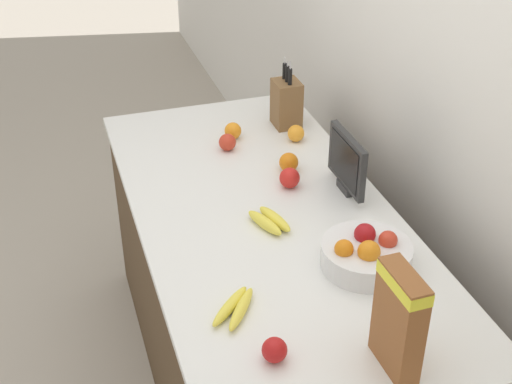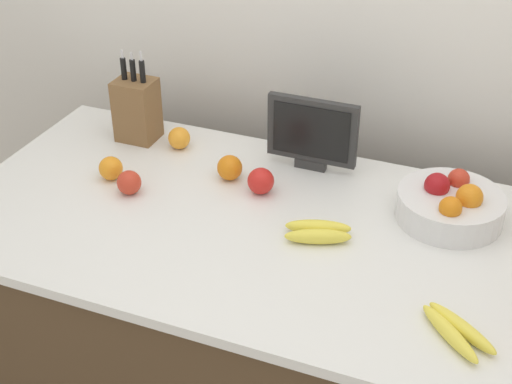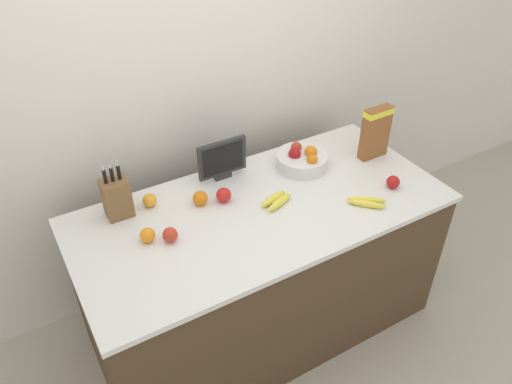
# 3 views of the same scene
# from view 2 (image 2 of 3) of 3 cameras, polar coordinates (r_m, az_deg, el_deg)

# --- Properties ---
(wall_back) EXTENTS (9.00, 0.06, 2.60)m
(wall_back) POSITION_cam_2_polar(r_m,az_deg,el_deg) (2.33, 8.67, 14.31)
(wall_back) COLOR silver
(wall_back) RESTS_ON ground_plane
(counter) EXTENTS (1.92, 0.91, 0.89)m
(counter) POSITION_cam_2_polar(r_m,az_deg,el_deg) (2.22, 2.49, -12.39)
(counter) COLOR #4C3823
(counter) RESTS_ON ground_plane
(knife_block) EXTENTS (0.13, 0.11, 0.31)m
(knife_block) POSITION_cam_2_polar(r_m,az_deg,el_deg) (2.36, -9.52, 6.57)
(knife_block) COLOR brown
(knife_block) RESTS_ON counter
(small_monitor) EXTENTS (0.28, 0.03, 0.23)m
(small_monitor) POSITION_cam_2_polar(r_m,az_deg,el_deg) (2.15, 4.51, 4.78)
(small_monitor) COLOR #2D2D2D
(small_monitor) RESTS_ON counter
(fruit_bowl) EXTENTS (0.29, 0.29, 0.13)m
(fruit_bowl) POSITION_cam_2_polar(r_m,az_deg,el_deg) (2.02, 15.29, -0.97)
(fruit_bowl) COLOR silver
(fruit_bowl) RESTS_ON counter
(banana_bunch_left) EXTENTS (0.19, 0.18, 0.03)m
(banana_bunch_left) POSITION_cam_2_polar(r_m,az_deg,el_deg) (1.67, 15.68, -10.61)
(banana_bunch_left) COLOR yellow
(banana_bunch_left) RESTS_ON counter
(banana_bunch_right) EXTENTS (0.19, 0.14, 0.04)m
(banana_bunch_right) POSITION_cam_2_polar(r_m,az_deg,el_deg) (1.90, 4.99, -3.19)
(banana_bunch_right) COLOR yellow
(banana_bunch_right) RESTS_ON counter
(apple_front) EXTENTS (0.07, 0.07, 0.07)m
(apple_front) POSITION_cam_2_polar(r_m,az_deg,el_deg) (2.10, -10.09, 0.78)
(apple_front) COLOR red
(apple_front) RESTS_ON counter
(apple_leftmost) EXTENTS (0.08, 0.08, 0.08)m
(apple_leftmost) POSITION_cam_2_polar(r_m,az_deg,el_deg) (2.07, 0.38, 0.89)
(apple_leftmost) COLOR red
(apple_leftmost) RESTS_ON counter
(orange_mid_left) EXTENTS (0.07, 0.07, 0.07)m
(orange_mid_left) POSITION_cam_2_polar(r_m,az_deg,el_deg) (2.18, -11.54, 1.87)
(orange_mid_left) COLOR orange
(orange_mid_left) RESTS_ON counter
(orange_front_center) EXTENTS (0.08, 0.08, 0.08)m
(orange_front_center) POSITION_cam_2_polar(r_m,az_deg,el_deg) (2.13, -2.12, 1.96)
(orange_front_center) COLOR orange
(orange_front_center) RESTS_ON counter
(orange_by_cereal) EXTENTS (0.07, 0.07, 0.07)m
(orange_by_cereal) POSITION_cam_2_polar(r_m,az_deg,el_deg) (2.32, -6.17, 4.31)
(orange_by_cereal) COLOR orange
(orange_by_cereal) RESTS_ON counter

